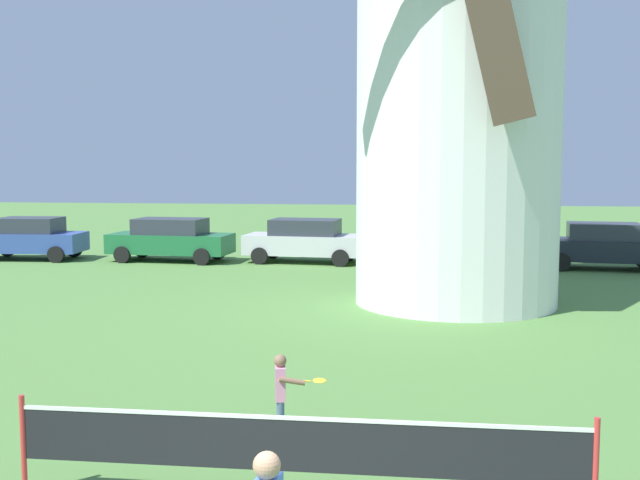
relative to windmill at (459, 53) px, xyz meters
The scene contains 8 objects.
windmill is the anchor object (origin of this frame).
tennis_net 13.57m from the windmill, 100.39° to the right, with size 6.03×0.06×1.10m.
player_far 11.89m from the windmill, 105.14° to the right, with size 0.72×0.37×1.10m.
parked_car_blue 17.60m from the windmill, 155.00° to the left, with size 3.94×2.05×1.56m.
parked_car_green 13.40m from the windmill, 143.69° to the left, with size 4.54×2.16×1.56m.
parked_car_silver 10.50m from the windmill, 123.44° to the left, with size 4.42×2.21×1.56m.
parked_car_mustard 9.24m from the windmill, 89.68° to the left, with size 4.34×2.00×1.56m.
parked_car_black 10.31m from the windmill, 52.81° to the left, with size 4.27×2.25×1.56m.
Camera 1 is at (1.19, -5.38, 3.59)m, focal length 43.23 mm.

